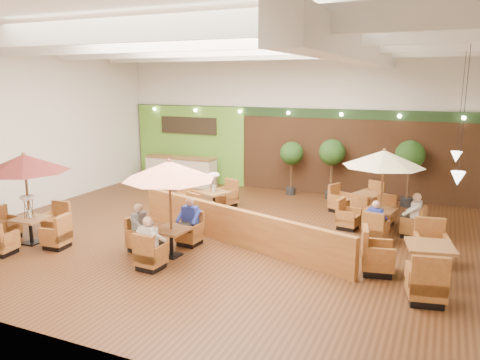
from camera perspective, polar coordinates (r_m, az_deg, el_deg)
The scene contains 17 objects.
room at distance 13.57m, azimuth 1.03°, elevation 9.43°, with size 14.04×14.00×5.52m.
service_counter at distance 19.49m, azimuth -7.20°, elevation 1.11°, with size 3.00×0.75×1.18m.
booth_divider at distance 12.35m, azimuth -0.61°, elevation -5.67°, with size 7.06×0.18×0.98m, color brown.
table_0 at distance 13.31m, azimuth -24.62°, elevation -0.23°, with size 2.43×2.43×2.46m.
table_1 at distance 11.34m, azimuth -8.81°, elevation -0.75°, with size 2.32×2.39×2.44m.
table_2 at distance 13.53m, azimuth 17.00°, elevation 0.54°, with size 2.44×2.44×2.43m.
table_3 at distance 15.30m, azimuth -3.99°, elevation -2.37°, with size 1.87×2.65×1.51m.
table_4 at distance 10.94m, azimuth 20.36°, elevation -9.37°, with size 2.03×2.94×1.06m.
table_5 at distance 15.65m, azimuth 14.37°, elevation -2.82°, with size 1.82×2.58×0.90m.
topiary_0 at distance 17.60m, azimuth 6.31°, elevation 3.01°, with size 0.87×0.87×2.02m.
topiary_1 at distance 17.19m, azimuth 11.15°, elevation 3.06°, with size 0.94×0.94×2.19m.
topiary_2 at distance 16.81m, azimuth 20.00°, elevation 2.59°, with size 0.98×0.98×2.28m.
diner_0 at distance 10.87m, azimuth -10.92°, elevation -6.90°, with size 0.42×0.35×0.81m.
diner_1 at distance 12.29m, azimuth -6.21°, elevation -4.48°, with size 0.40×0.32×0.82m.
diner_2 at distance 12.05m, azimuth -12.01°, elevation -5.10°, with size 0.32×0.39×0.77m.
diner_3 at distance 12.90m, azimuth 16.25°, elevation -4.30°, with size 0.38×0.34×0.71m.
diner_4 at distance 13.67m, azimuth 20.46°, elevation -3.53°, with size 0.35×0.41×0.80m.
Camera 1 is at (5.50, -11.28, 4.25)m, focal length 35.00 mm.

